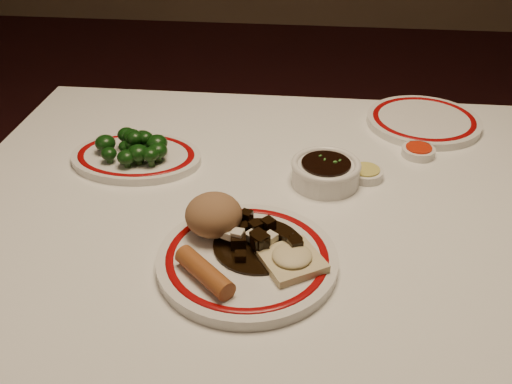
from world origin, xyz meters
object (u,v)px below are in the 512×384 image
Objects in this scene: dining_table at (291,246)px; rice_mound at (214,215)px; spring_roll at (205,272)px; main_plate at (247,259)px; stirfry_heap at (258,240)px; broccoli_pile at (138,145)px; broccoli_plate at (136,157)px; soy_bowl at (325,173)px; fried_wonton at (292,259)px.

dining_table is 0.22m from rice_mound.
rice_mound is 0.84× the size of spring_roll.
main_plate is 0.08m from spring_roll.
rice_mound is at bearing 158.06° from stirfry_heap.
broccoli_pile is (-0.25, 0.25, 0.01)m from stirfry_heap.
spring_roll reaches higher than broccoli_plate.
main_plate is at bearing -48.52° from broccoli_plate.
stirfry_heap reaches higher than dining_table.
rice_mound is at bearing 47.09° from spring_roll.
spring_roll is 0.34m from soy_bowl.
rice_mound reaches higher than soy_bowl.
main_plate is 3.09× the size of rice_mound.
stirfry_heap reaches higher than soy_bowl.
broccoli_plate is (-0.25, 0.28, -0.00)m from main_plate.
spring_roll is 0.39m from broccoli_plate.
rice_mound is 0.71× the size of soy_bowl.
soy_bowl is at bearing 48.13° from rice_mound.
rice_mound reaches higher than broccoli_pile.
dining_table is 0.20m from main_plate.
broccoli_pile is 1.19× the size of soy_bowl.
fried_wonton reaches higher than dining_table.
rice_mound is at bearing 152.15° from fried_wonton.
dining_table is 0.19m from stirfry_heap.
dining_table is 0.34m from broccoli_plate.
fried_wonton is (0.07, -0.01, 0.02)m from main_plate.
dining_table is at bearing 72.06° from stirfry_heap.
broccoli_pile is (-0.30, 0.29, 0.01)m from fried_wonton.
soy_bowl is at bearing 65.05° from main_plate.
main_plate is 0.26m from soy_bowl.
main_plate is at bearing 3.01° from spring_roll.
fried_wonton is 0.90× the size of soy_bowl.
fried_wonton is (0.01, -0.18, 0.12)m from dining_table.
stirfry_heap is at bearing -44.53° from broccoli_plate.
main_plate is 0.36m from broccoli_pile.
soy_bowl is (0.05, 0.07, 0.11)m from dining_table.
rice_mound is 0.25m from soy_bowl.
dining_table is 4.70× the size of broccoli_plate.
dining_table is 8.28× the size of broccoli_pile.
main_plate is 2.46× the size of fried_wonton.
soy_bowl is (0.10, 0.22, -0.01)m from stirfry_heap.
fried_wonton is (0.12, -0.06, -0.02)m from rice_mound.
fried_wonton is 0.06m from stirfry_heap.
broccoli_pile is at bearing 135.03° from stirfry_heap.
spring_roll reaches higher than fried_wonton.
dining_table is at bearing 18.18° from spring_roll.
fried_wonton is at bearing -34.75° from stirfry_heap.
spring_roll is 0.85× the size of soy_bowl.
rice_mound is 0.08m from stirfry_heap.
rice_mound reaches higher than broccoli_plate.
dining_table is 4.47× the size of main_plate.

